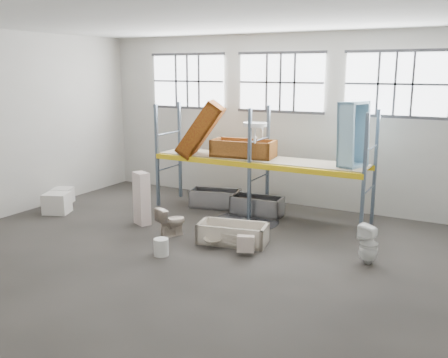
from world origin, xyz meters
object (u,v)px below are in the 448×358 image
Objects in this scene: bathtub_beige at (233,233)px; steel_tub_right at (257,206)px; steel_tub_left at (215,198)px; toilet_beige at (171,221)px; cistern_tall at (142,198)px; blue_tub_upright at (353,135)px; bucket at (161,247)px; carton_near at (57,203)px; toilet_white at (369,244)px; rust_tub_flat at (243,149)px.

steel_tub_right reaches higher than bathtub_beige.
toilet_beige is at bearing -83.32° from steel_tub_left.
cistern_tall reaches higher than bathtub_beige.
blue_tub_upright reaches higher than cistern_tall.
cistern_tall is at bearing 165.48° from bathtub_beige.
steel_tub_right is at bearing -4.80° from steel_tub_left.
steel_tub_left is at bearing 175.20° from steel_tub_right.
bucket is (-0.52, -3.82, -0.07)m from steel_tub_right.
carton_near is (-5.02, -2.57, 0.03)m from steel_tub_right.
steel_tub_left is (0.87, 2.34, -0.43)m from cistern_tall.
bucket is (-4.07, -1.69, -0.24)m from toilet_white.
rust_tub_flat is (0.93, -0.06, 1.56)m from steel_tub_left.
toilet_beige is at bearing -73.16° from toilet_white.
rust_tub_flat is at bearing 172.43° from steel_tub_right.
blue_tub_upright reaches higher than toilet_white.
cistern_tall is at bearing 5.82° from toilet_beige.
cistern_tall is (-1.19, 0.39, 0.33)m from toilet_beige.
carton_near reaches higher than steel_tub_left.
toilet_beige is at bearing -142.97° from blue_tub_upright.
bathtub_beige is 3.88m from blue_tub_upright.
toilet_beige is at bearing -0.66° from carton_near.
bucket is at bearing -15.56° from carton_near.
cistern_tall is 5.61m from blue_tub_upright.
rust_tub_flat reaches higher than steel_tub_right.
bathtub_beige is 0.92× the size of rust_tub_flat.
steel_tub_left is (-1.88, 2.48, 0.03)m from bathtub_beige.
blue_tub_upright is (3.94, -0.00, 2.13)m from steel_tub_left.
steel_tub_right is (1.40, -0.12, -0.00)m from steel_tub_left.
rust_tub_flat is 5.47m from carton_near.
toilet_beige reaches higher than steel_tub_left.
bathtub_beige is at bearing 2.14° from carton_near.
steel_tub_left is (-0.32, 2.73, -0.10)m from toilet_beige.
bathtub_beige is at bearing -52.85° from steel_tub_left.
steel_tub_left is 4.04m from bucket.
steel_tub_right is at bearing -88.42° from toilet_beige.
carton_near is (-4.49, 1.25, 0.10)m from bucket.
blue_tub_upright reaches higher than bathtub_beige.
cistern_tall is 0.97× the size of steel_tub_right.
toilet_beige is 3.11m from rust_tub_flat.
cistern_tall is (-2.75, 0.14, 0.46)m from bathtub_beige.
steel_tub_right is 5.64m from carton_near.
toilet_white reaches higher than steel_tub_right.
carton_near is at bearing -149.94° from rust_tub_flat.
cistern_tall is 1.63× the size of toilet_white.
rust_tub_flat is at bearing -107.81° from toilet_white.
toilet_white reaches higher than steel_tub_left.
cistern_tall is 0.80× the size of rust_tub_flat.
blue_tub_upright reaches higher than toilet_beige.
bucket is at bearing -97.82° from steel_tub_right.
toilet_beige is at bearing 6.67° from cistern_tall.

